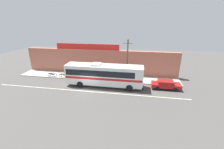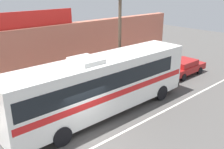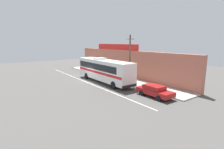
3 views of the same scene
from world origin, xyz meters
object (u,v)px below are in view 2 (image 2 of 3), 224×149
object	(u,v)px
intercity_bus	(102,82)
parked_car	(184,67)
utility_pole	(120,39)
pedestrian_far_right	(3,102)

from	to	relation	value
intercity_bus	parked_car	xyz separation A→B (m)	(9.84, 0.68, -1.33)
parked_car	utility_pole	bearing A→B (deg)	165.43
utility_pole	pedestrian_far_right	world-z (taller)	utility_pole
parked_car	utility_pole	size ratio (longest dim) A/B	0.62
parked_car	utility_pole	world-z (taller)	utility_pole
intercity_bus	pedestrian_far_right	distance (m)	5.85
intercity_bus	utility_pole	bearing A→B (deg)	32.79
intercity_bus	utility_pole	distance (m)	4.62
parked_car	utility_pole	distance (m)	7.18
intercity_bus	pedestrian_far_right	size ratio (longest dim) A/B	7.05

